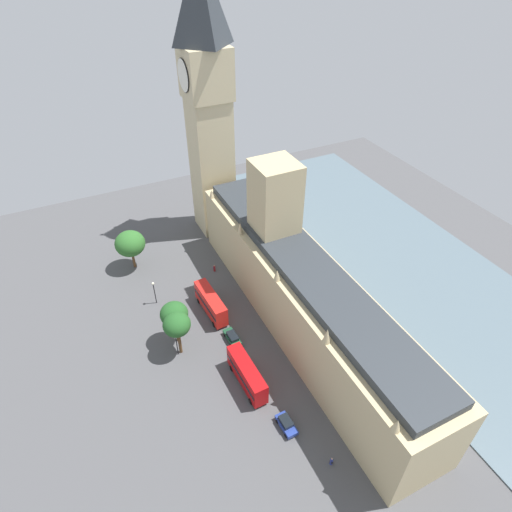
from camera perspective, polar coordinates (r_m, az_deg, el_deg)
ground_plane at (r=84.69m, az=4.76°, el=-9.57°), size 137.24×137.24×0.00m
river_thames at (r=100.74m, az=20.76°, el=-3.04°), size 38.58×123.51×0.25m
parliament_building at (r=80.31m, az=5.79°, el=-4.32°), size 12.54×67.24×29.16m
clock_tower at (r=97.82m, az=-6.42°, el=19.46°), size 9.49×9.49×60.59m
double_decker_bus_opposite_hall at (r=86.05m, az=-5.98°, el=-6.18°), size 3.15×10.63×4.75m
car_dark_green_under_trees at (r=81.94m, az=-3.15°, el=-10.68°), size 2.05×4.70×1.74m
double_decker_bus_corner at (r=74.54m, az=-1.21°, el=-15.33°), size 2.93×10.58×4.75m
car_blue_by_river_gate at (r=71.76m, az=4.02°, el=-21.26°), size 2.05×4.22×1.74m
pedestrian_leading at (r=69.90m, az=9.94°, el=-25.16°), size 0.52×0.61×1.57m
pedestrian_midblock at (r=96.84m, az=-5.51°, el=-1.63°), size 0.61×0.68×1.67m
plane_tree_kerbside at (r=78.76m, az=-10.77°, el=-7.57°), size 5.02×5.02×9.16m
plane_tree_far_end at (r=76.57m, az=-10.42°, el=-8.94°), size 4.87×4.87×9.35m
plane_tree_trailing at (r=97.96m, az=-16.31°, el=1.58°), size 6.53×6.53×9.29m
street_lamp_near_tower at (r=89.04m, az=-13.35°, el=-4.21°), size 0.56×0.56×5.57m
street_lamp_slot_10 at (r=78.45m, az=-10.56°, el=-10.65°), size 0.56×0.56×6.12m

